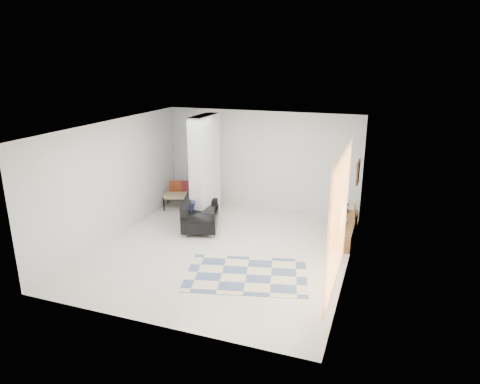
% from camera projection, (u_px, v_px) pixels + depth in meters
% --- Properties ---
extents(floor, '(6.00, 6.00, 0.00)m').
position_uv_depth(floor, '(222.00, 250.00, 9.67)').
color(floor, silver).
rests_on(floor, ground).
extents(ceiling, '(6.00, 6.00, 0.00)m').
position_uv_depth(ceiling, '(220.00, 127.00, 8.83)').
color(ceiling, white).
rests_on(ceiling, wall_back).
extents(wall_back, '(6.00, 0.00, 6.00)m').
position_uv_depth(wall_back, '(261.00, 161.00, 11.94)').
color(wall_back, silver).
rests_on(wall_back, ground).
extents(wall_front, '(6.00, 0.00, 6.00)m').
position_uv_depth(wall_front, '(147.00, 246.00, 6.56)').
color(wall_front, silver).
rests_on(wall_front, ground).
extents(wall_left, '(0.00, 6.00, 6.00)m').
position_uv_depth(wall_left, '(114.00, 180.00, 10.14)').
color(wall_left, silver).
rests_on(wall_left, ground).
extents(wall_right, '(0.00, 6.00, 6.00)m').
position_uv_depth(wall_right, '(351.00, 205.00, 8.36)').
color(wall_right, silver).
rests_on(wall_right, ground).
extents(partition_column, '(0.35, 1.20, 2.80)m').
position_uv_depth(partition_column, '(205.00, 170.00, 11.04)').
color(partition_column, silver).
rests_on(partition_column, floor).
extents(hallway_door, '(0.85, 0.06, 2.04)m').
position_uv_depth(hallway_door, '(193.00, 169.00, 12.70)').
color(hallway_door, silver).
rests_on(hallway_door, floor).
extents(curtain, '(0.00, 2.55, 2.55)m').
position_uv_depth(curtain, '(339.00, 223.00, 7.34)').
color(curtain, orange).
rests_on(curtain, wall_right).
extents(wall_art, '(0.04, 0.45, 0.55)m').
position_uv_depth(wall_art, '(358.00, 172.00, 9.82)').
color(wall_art, '#3A210F').
rests_on(wall_art, wall_right).
extents(media_console, '(0.45, 1.88, 0.80)m').
position_uv_depth(media_console, '(345.00, 229.00, 10.32)').
color(media_console, brown).
rests_on(media_console, floor).
extents(loveseat, '(1.24, 1.62, 0.76)m').
position_uv_depth(loveseat, '(198.00, 215.00, 10.83)').
color(loveseat, silver).
rests_on(loveseat, floor).
extents(daybed, '(1.74, 1.18, 0.77)m').
position_uv_depth(daybed, '(192.00, 193.00, 12.38)').
color(daybed, black).
rests_on(daybed, floor).
extents(area_rug, '(2.72, 2.13, 0.01)m').
position_uv_depth(area_rug, '(246.00, 275.00, 8.57)').
color(area_rug, beige).
rests_on(area_rug, floor).
extents(cylinder_lamp, '(0.10, 0.10, 0.57)m').
position_uv_depth(cylinder_lamp, '(343.00, 217.00, 9.75)').
color(cylinder_lamp, silver).
rests_on(cylinder_lamp, media_console).
extents(bronze_figurine, '(0.14, 0.14, 0.25)m').
position_uv_depth(bronze_figurine, '(347.00, 208.00, 10.86)').
color(bronze_figurine, black).
rests_on(bronze_figurine, media_console).
extents(vase, '(0.23, 0.23, 0.21)m').
position_uv_depth(vase, '(343.00, 218.00, 10.19)').
color(vase, silver).
rests_on(vase, media_console).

